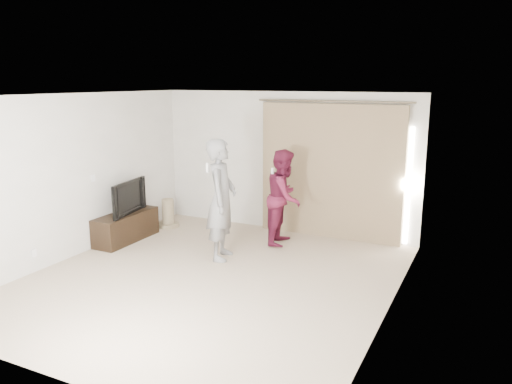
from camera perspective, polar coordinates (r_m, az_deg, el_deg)
floor at (r=7.30m, az=-5.25°, el=-9.90°), size 5.50×5.50×0.00m
wall_back at (r=9.33m, az=3.33°, el=3.41°), size 5.00×0.04×2.60m
wall_left at (r=8.46m, az=-20.10°, el=1.70°), size 0.04×5.50×2.60m
ceiling at (r=6.75m, az=-5.70°, el=10.94°), size 5.00×5.50×0.01m
curtain at (r=8.97m, az=8.55°, el=2.30°), size 2.80×0.11×2.46m
tv_console at (r=9.17m, az=-14.63°, el=-3.87°), size 0.45×1.30×0.50m
tv at (r=9.03m, az=-14.82°, el=-0.56°), size 0.29×1.03×0.59m
scratching_post at (r=9.86m, az=-10.01°, el=-2.68°), size 0.41×0.41×0.55m
person_man at (r=7.85m, az=-3.97°, el=-0.88°), size 0.64×0.80×1.92m
person_woman at (r=8.61m, az=3.26°, el=-0.57°), size 0.72×0.87×1.65m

